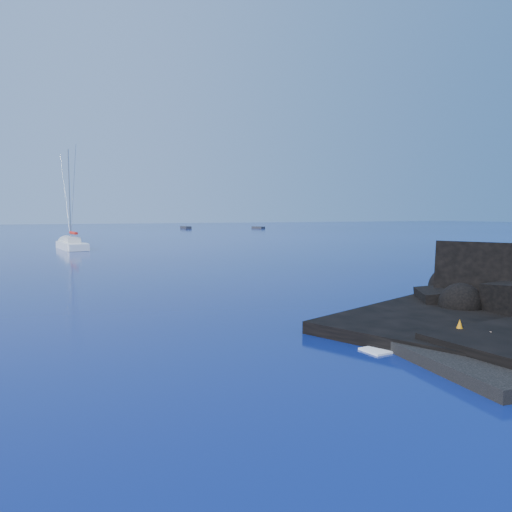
{
  "coord_description": "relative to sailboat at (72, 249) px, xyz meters",
  "views": [
    {
      "loc": [
        -9.52,
        -9.75,
        4.33
      ],
      "look_at": [
        1.35,
        14.89,
        2.0
      ],
      "focal_mm": 35.0,
      "sensor_mm": 36.0,
      "label": 1
    }
  ],
  "objects": [
    {
      "name": "surf_foam",
      "position": [
        10.69,
        -48.75,
        0.0
      ],
      "size": [
        10.0,
        8.0,
        0.06
      ],
      "primitive_type": null,
      "color": "white",
      "rests_on": "ground"
    },
    {
      "name": "distant_boat_a",
      "position": [
        34.09,
        70.66,
        0.0
      ],
      "size": [
        1.89,
        5.18,
        0.68
      ],
      "primitive_type": "cube",
      "rotation": [
        0.0,
        0.0,
        0.06
      ],
      "color": "#29292E",
      "rests_on": "ground"
    },
    {
      "name": "towel",
      "position": [
        8.61,
        -52.66,
        0.37
      ],
      "size": [
        2.0,
        1.51,
        0.05
      ],
      "primitive_type": "cube",
      "rotation": [
        0.0,
        0.0,
        0.41
      ],
      "color": "silver",
      "rests_on": "beach"
    },
    {
      "name": "marker_cone",
      "position": [
        8.53,
        -51.72,
        0.64
      ],
      "size": [
        0.48,
        0.48,
        0.58
      ],
      "primitive_type": "cone",
      "rotation": [
        0.0,
        0.0,
        -0.33
      ],
      "color": "orange",
      "rests_on": "beach"
    },
    {
      "name": "sunbather",
      "position": [
        8.61,
        -52.66,
        0.52
      ],
      "size": [
        1.76,
        1.1,
        0.25
      ],
      "primitive_type": null,
      "rotation": [
        0.0,
        0.0,
        0.41
      ],
      "color": "tan",
      "rests_on": "towel"
    },
    {
      "name": "sailboat",
      "position": [
        0.0,
        0.0,
        0.0
      ],
      "size": [
        3.82,
        11.66,
        12.0
      ],
      "primitive_type": null,
      "rotation": [
        0.0,
        0.0,
        0.13
      ],
      "color": "white",
      "rests_on": "ground"
    },
    {
      "name": "distant_boat_b",
      "position": [
        52.86,
        63.48,
        0.0
      ],
      "size": [
        2.42,
        4.59,
        0.58
      ],
      "primitive_type": "cube",
      "rotation": [
        0.0,
        0.0,
        0.25
      ],
      "color": "#2A2A2F",
      "rests_on": "ground"
    },
    {
      "name": "ground",
      "position": [
        5.69,
        -53.75,
        0.0
      ],
      "size": [
        400.0,
        400.0,
        0.0
      ],
      "primitive_type": "plane",
      "color": "#040E3F",
      "rests_on": "ground"
    }
  ]
}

